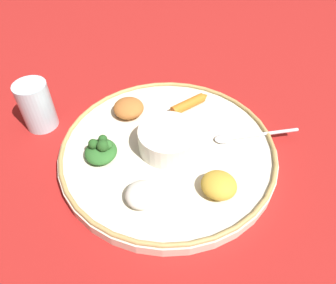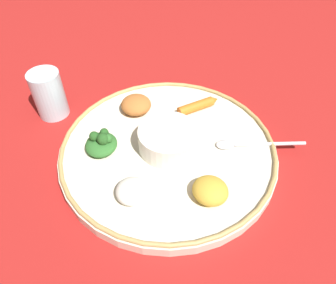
{
  "view_description": "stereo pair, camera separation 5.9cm",
  "coord_description": "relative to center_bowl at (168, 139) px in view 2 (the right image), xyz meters",
  "views": [
    {
      "loc": [
        0.14,
        0.38,
        0.46
      ],
      "look_at": [
        0.0,
        0.0,
        0.04
      ],
      "focal_mm": 34.45,
      "sensor_mm": 36.0,
      "label": 1
    },
    {
      "loc": [
        0.08,
        0.4,
        0.46
      ],
      "look_at": [
        0.0,
        0.0,
        0.04
      ],
      "focal_mm": 34.45,
      "sensor_mm": 36.0,
      "label": 2
    }
  ],
  "objects": [
    {
      "name": "center_bowl",
      "position": [
        0.0,
        0.0,
        0.0
      ],
      "size": [
        0.11,
        0.11,
        0.04
      ],
      "color": "silver",
      "rests_on": "platter"
    },
    {
      "name": "greens_pile",
      "position": [
        0.12,
        -0.02,
        -0.01
      ],
      "size": [
        0.08,
        0.08,
        0.04
      ],
      "color": "#2D6628",
      "rests_on": "platter"
    },
    {
      "name": "platter",
      "position": [
        0.0,
        0.0,
        -0.03
      ],
      "size": [
        0.4,
        0.4,
        0.02
      ],
      "primitive_type": "cylinder",
      "color": "beige",
      "rests_on": "ground_plane"
    },
    {
      "name": "mound_rice_white",
      "position": [
        0.08,
        0.09,
        -0.01
      ],
      "size": [
        0.06,
        0.06,
        0.03
      ],
      "primitive_type": "ellipsoid",
      "rotation": [
        0.0,
        0.0,
        1.37
      ],
      "color": "silver",
      "rests_on": "platter"
    },
    {
      "name": "carrot_near_spoon",
      "position": [
        -0.08,
        -0.09,
        -0.01
      ],
      "size": [
        0.1,
        0.04,
        0.02
      ],
      "color": "orange",
      "rests_on": "platter"
    },
    {
      "name": "ground_plane",
      "position": [
        0.0,
        0.0,
        -0.04
      ],
      "size": [
        2.4,
        2.4,
        0.0
      ],
      "primitive_type": "plane",
      "color": "maroon"
    },
    {
      "name": "mound_lentil_yellow",
      "position": [
        -0.04,
        0.12,
        -0.01
      ],
      "size": [
        0.08,
        0.08,
        0.03
      ],
      "primitive_type": "ellipsoid",
      "rotation": [
        0.0,
        0.0,
        5.34
      ],
      "color": "gold",
      "rests_on": "platter"
    },
    {
      "name": "mound_chickpea",
      "position": [
        0.04,
        -0.12,
        -0.01
      ],
      "size": [
        0.07,
        0.07,
        0.03
      ],
      "primitive_type": "ellipsoid",
      "rotation": [
        0.0,
        0.0,
        0.1
      ],
      "color": "#B2662D",
      "rests_on": "platter"
    },
    {
      "name": "platter_rim",
      "position": [
        0.0,
        0.0,
        -0.02
      ],
      "size": [
        0.4,
        0.4,
        0.01
      ],
      "primitive_type": "torus",
      "color": "tan",
      "rests_on": "platter"
    },
    {
      "name": "spoon",
      "position": [
        -0.14,
        0.03,
        -0.02
      ],
      "size": [
        0.17,
        0.04,
        0.01
      ],
      "color": "silver",
      "rests_on": "platter"
    },
    {
      "name": "drinking_glass",
      "position": [
        0.21,
        -0.17,
        -0.0
      ],
      "size": [
        0.06,
        0.06,
        0.1
      ],
      "color": "silver",
      "rests_on": "ground_plane"
    }
  ]
}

